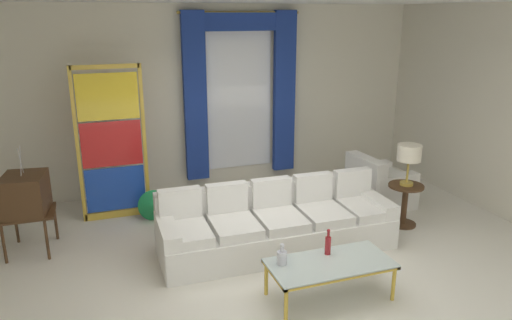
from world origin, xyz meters
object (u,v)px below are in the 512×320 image
bottle_blue_decanter (328,244)px  couch_white_long (275,225)px  peacock_figurine (154,207)px  table_lamp_brass (409,155)px  bottle_crystal_tall (282,257)px  stained_glass_divider (112,147)px  armchair_white (378,188)px  coffee_table (330,265)px  vintage_tv (25,196)px  round_side_table (405,201)px

bottle_blue_decanter → couch_white_long: bearing=98.4°
bottle_blue_decanter → peacock_figurine: 2.83m
table_lamp_brass → bottle_blue_decanter: bearing=-148.0°
bottle_crystal_tall → table_lamp_brass: table_lamp_brass is taller
bottle_crystal_tall → stained_glass_divider: stained_glass_divider is taller
armchair_white → table_lamp_brass: table_lamp_brass is taller
couch_white_long → coffee_table: (0.11, -1.25, 0.07)m
vintage_tv → table_lamp_brass: vintage_tv is taller
coffee_table → round_side_table: 2.23m
table_lamp_brass → bottle_crystal_tall: bearing=-153.7°
bottle_crystal_tall → vintage_tv: size_ratio=0.17×
armchair_white → round_side_table: (-0.06, -0.76, 0.07)m
coffee_table → table_lamp_brass: size_ratio=2.24×
bottle_crystal_tall → vintage_tv: (-2.52, 2.04, 0.24)m
couch_white_long → table_lamp_brass: (1.94, 0.02, 0.72)m
couch_white_long → armchair_white: 2.15m
coffee_table → peacock_figurine: 2.94m
armchair_white → stained_glass_divider: (-3.82, 0.87, 0.77)m
peacock_figurine → vintage_tv: bearing=-166.2°
peacock_figurine → table_lamp_brass: 3.60m
couch_white_long → round_side_table: couch_white_long is taller
round_side_table → table_lamp_brass: (0.00, 0.00, 0.67)m
bottle_crystal_tall → round_side_table: size_ratio=0.39×
bottle_crystal_tall → vintage_tv: vintage_tv is taller
stained_glass_divider → peacock_figurine: (0.49, -0.34, -0.84)m
coffee_table → bottle_crystal_tall: size_ratio=5.55×
vintage_tv → peacock_figurine: vintage_tv is taller
bottle_blue_decanter → bottle_crystal_tall: bottle_blue_decanter is taller
coffee_table → peacock_figurine: (-1.43, 2.56, -0.15)m
bottle_blue_decanter → round_side_table: bottle_blue_decanter is taller
couch_white_long → bottle_blue_decanter: (0.16, -1.09, 0.22)m
armchair_white → stained_glass_divider: bearing=167.1°
couch_white_long → stained_glass_divider: bearing=137.8°
stained_glass_divider → couch_white_long: bearing=-42.2°
coffee_table → armchair_white: 2.78m
coffee_table → bottle_blue_decanter: (0.05, 0.17, 0.15)m
coffee_table → bottle_crystal_tall: 0.51m
coffee_table → couch_white_long: bearing=94.8°
peacock_figurine → round_side_table: (3.26, -1.28, 0.14)m
bottle_blue_decanter → armchair_white: bearing=45.4°
armchair_white → vintage_tv: bearing=178.4°
couch_white_long → table_lamp_brass: 2.07m
armchair_white → round_side_table: bearing=-94.8°
bottle_crystal_tall → stained_glass_divider: (-1.44, 2.77, 0.57)m
round_side_table → coffee_table: bearing=-145.2°
table_lamp_brass → coffee_table: bearing=-145.2°
stained_glass_divider → vintage_tv: bearing=-146.1°
bottle_blue_decanter → bottle_crystal_tall: size_ratio=1.25×
couch_white_long → coffee_table: bearing=-85.2°
couch_white_long → bottle_blue_decanter: 1.12m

